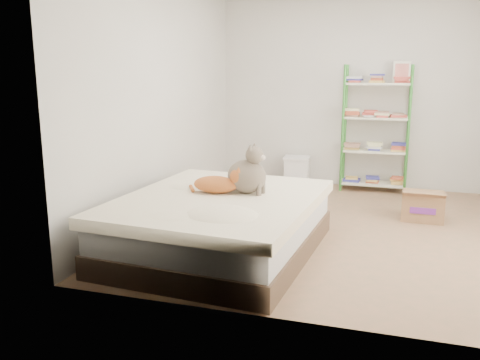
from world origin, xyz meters
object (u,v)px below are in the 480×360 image
at_px(grey_cat, 247,169).
at_px(shelf_unit, 376,130).
at_px(cardboard_box, 423,206).
at_px(white_bin, 297,171).
at_px(bed, 220,224).
at_px(orange_cat, 216,182).

bearing_deg(grey_cat, shelf_unit, -13.51).
distance_m(grey_cat, cardboard_box, 2.23).
bearing_deg(shelf_unit, white_bin, -178.33).
height_order(bed, cardboard_box, bed).
distance_m(orange_cat, cardboard_box, 2.46).
relative_size(orange_cat, grey_cat, 1.11).
bearing_deg(white_bin, shelf_unit, 1.67).
bearing_deg(grey_cat, orange_cat, 114.76).
bearing_deg(cardboard_box, white_bin, 144.26).
distance_m(grey_cat, white_bin, 2.71).
xyz_separation_m(orange_cat, white_bin, (0.24, 2.74, -0.41)).
distance_m(bed, cardboard_box, 2.43).
bearing_deg(bed, orange_cat, 127.98).
bearing_deg(orange_cat, bed, -59.25).
distance_m(bed, white_bin, 2.86).
xyz_separation_m(cardboard_box, white_bin, (-1.65, 1.24, 0.06)).
height_order(bed, white_bin, bed).
relative_size(shelf_unit, white_bin, 4.13).
bearing_deg(white_bin, cardboard_box, -36.89).
height_order(grey_cat, shelf_unit, shelf_unit).
bearing_deg(cardboard_box, orange_cat, -140.45).
xyz_separation_m(shelf_unit, cardboard_box, (0.59, -1.27, -0.68)).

